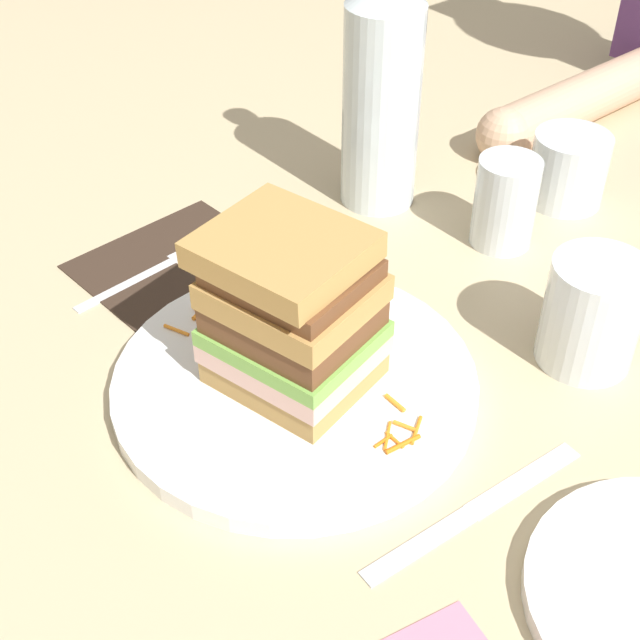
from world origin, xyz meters
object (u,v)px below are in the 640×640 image
Objects in this scene: fork at (154,267)px; empty_tumbler_0 at (568,169)px; main_plate at (292,380)px; knife at (469,513)px; water_bottle at (382,93)px; napkin_dark at (173,261)px; empty_tumbler_1 at (505,202)px; sandwich at (289,311)px; juice_glass at (591,319)px.

empty_tumbler_0 is (0.17, 0.41, 0.03)m from fork.
main_plate is 1.48× the size of knife.
empty_tumbler_0 is (0.13, 0.15, -0.08)m from water_bottle.
empty_tumbler_1 reaches higher than napkin_dark.
sandwich is at bearing -84.05° from empty_tumbler_0.
fork is 0.39m from knife.
empty_tumbler_0 is at bearing 67.56° from fork.
knife is 2.20× the size of empty_tumbler_1.
napkin_dark is at bearing 179.59° from knife.
knife is (0.18, 0.02, -0.08)m from sandwich.
main_plate reaches higher than napkin_dark.
water_bottle reaches higher than sandwich.
knife is 0.21m from juice_glass.
water_bottle is at bearing -164.28° from empty_tumbler_1.
knife is at bearing 5.28° from sandwich.
empty_tumbler_1 is at bearing 154.27° from juice_glass.
juice_glass reaches higher than napkin_dark.
juice_glass is (0.34, 0.22, 0.04)m from fork.
sandwich is at bearing -174.72° from knife.
empty_tumbler_1 reaches higher than knife.
empty_tumbler_0 is at bearing 120.25° from knife.
water_bottle is 0.22m from empty_tumbler_0.
water_bottle reaches higher than fork.
knife is 2.09× the size of juice_glass.
water_bottle reaches higher than knife.
fork is 0.44m from empty_tumbler_0.
empty_tumbler_1 is at bearing 59.01° from fork.
fork is (-0.21, -0.00, -0.00)m from main_plate.
sandwich is 0.69× the size of knife.
main_plate reaches higher than fork.
water_bottle is at bearing 124.25° from sandwich.
knife is at bearing -0.41° from napkin_dark.
sandwich is 0.80× the size of napkin_dark.
knife is (0.39, -0.00, 0.00)m from napkin_dark.
sandwich is at bearing -130.47° from main_plate.
empty_tumbler_1 is (-0.16, 0.08, 0.00)m from juice_glass.
sandwich is (-0.00, -0.00, 0.07)m from main_plate.
water_bottle is (-0.30, 0.04, 0.08)m from juice_glass.
main_plate is 1.78× the size of fork.
napkin_dark is 1.81× the size of juice_glass.
empty_tumbler_1 is at bearing 56.71° from napkin_dark.
juice_glass is 0.25m from empty_tumbler_0.
juice_glass is at bearing -25.73° from empty_tumbler_1.
fork is at bearing -85.26° from napkin_dark.
empty_tumbler_0 is at bearing 94.77° from empty_tumbler_1.
empty_tumbler_0 reaches higher than knife.
fork is 2.09× the size of empty_tumbler_0.
napkin_dark is at bearing 94.74° from fork.
main_plate is 0.25m from juice_glass.
sandwich is 0.30m from empty_tumbler_1.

